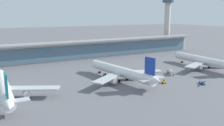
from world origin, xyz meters
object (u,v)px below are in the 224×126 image
airliner_left_stand (3,88)px  airliner_right_stand (205,61)px  service_truck_near_nose_blue (202,83)px  service_truck_under_wing_blue (105,75)px  airliner_centre_stand (121,72)px  service_truck_mid_apron_olive (171,72)px  service_truck_by_tail_yellow (164,82)px  control_tower (167,17)px

airliner_left_stand → airliner_right_stand: same height
service_truck_near_nose_blue → service_truck_under_wing_blue: size_ratio=2.15×
airliner_centre_stand → service_truck_mid_apron_olive: 34.83m
airliner_centre_stand → service_truck_by_tail_yellow: (17.34, -16.05, -4.37)m
airliner_right_stand → service_truck_mid_apron_olive: 33.56m
service_truck_by_tail_yellow → service_truck_under_wing_blue: bearing=125.9°
airliner_centre_stand → service_truck_under_wing_blue: size_ratio=20.40×
control_tower → service_truck_under_wing_blue: bearing=-146.6°
airliner_centre_stand → service_truck_by_tail_yellow: airliner_centre_stand is taller
service_truck_by_tail_yellow → airliner_left_stand: bearing=168.5°
airliner_right_stand → control_tower: control_tower is taller
airliner_left_stand → service_truck_mid_apron_olive: 96.46m
airliner_right_stand → airliner_centre_stand: bearing=179.2°
service_truck_near_nose_blue → service_truck_mid_apron_olive: bearing=88.9°
service_truck_under_wing_blue → airliner_right_stand: bearing=-10.8°
airliner_right_stand → service_truck_by_tail_yellow: bearing=-163.3°
service_truck_near_nose_blue → service_truck_under_wing_blue: (-37.51, 40.49, 0.07)m
service_truck_near_nose_blue → service_truck_by_tail_yellow: size_ratio=1.98×
service_truck_near_nose_blue → control_tower: 148.34m
service_truck_under_wing_blue → service_truck_mid_apron_olive: service_truck_mid_apron_olive is taller
airliner_left_stand → service_truck_under_wing_blue: size_ratio=20.40×
airliner_left_stand → service_truck_near_nose_blue: 99.95m
service_truck_near_nose_blue → control_tower: size_ratio=0.11×
airliner_centre_stand → service_truck_by_tail_yellow: bearing=-42.8°
airliner_right_stand → service_truck_by_tail_yellow: airliner_right_stand is taller
airliner_left_stand → control_tower: (177.70, 91.44, 28.48)m
airliner_right_stand → service_truck_mid_apron_olive: size_ratio=7.23×
service_truck_near_nose_blue → service_truck_by_tail_yellow: service_truck_near_nose_blue is taller
service_truck_mid_apron_olive → control_tower: (81.35, 94.49, 32.01)m
airliner_right_stand → control_tower: (48.05, 92.41, 28.48)m
airliner_left_stand → service_truck_under_wing_blue: 59.89m
airliner_centre_stand → service_truck_near_nose_blue: size_ratio=9.50×
airliner_right_stand → service_truck_near_nose_blue: 43.39m
airliner_left_stand → control_tower: 201.87m
service_truck_under_wing_blue → service_truck_by_tail_yellow: (20.80, -28.74, 0.00)m
airliner_right_stand → service_truck_by_tail_yellow: 52.88m
service_truck_mid_apron_olive → airliner_right_stand: bearing=3.6°
airliner_left_stand → airliner_centre_stand: bearing=-0.1°
airliner_left_stand → service_truck_mid_apron_olive: (96.35, -3.05, -3.53)m
service_truck_near_nose_blue → airliner_right_stand: bearing=38.5°
airliner_left_stand → airliner_centre_stand: (61.83, -0.06, 0.00)m
airliner_centre_stand → service_truck_near_nose_blue: airliner_centre_stand is taller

